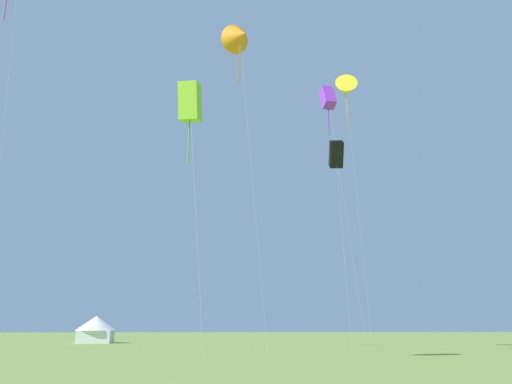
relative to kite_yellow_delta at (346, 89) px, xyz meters
name	(u,v)px	position (x,y,z in m)	size (l,w,h in m)	color
kite_yellow_delta	(346,89)	(0.00, 0.00, 0.00)	(3.38, 3.60, 33.25)	yellow
kite_black_box	(336,154)	(-4.45, -10.20, -12.30)	(1.64, 2.68, 20.75)	black
kite_orange_delta	(240,37)	(-15.00, -16.17, -2.98)	(4.19, 3.73, 30.21)	orange
kite_purple_box	(328,98)	(-3.49, -4.12, -3.24)	(3.22, 3.71, 29.85)	purple
kite_lime_box	(190,102)	(-19.21, -28.77, -15.42)	(2.06, 3.48, 17.49)	#99DB2D
festival_tent_center	(96,328)	(-30.92, 10.96, -29.68)	(5.19, 5.19, 3.37)	white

